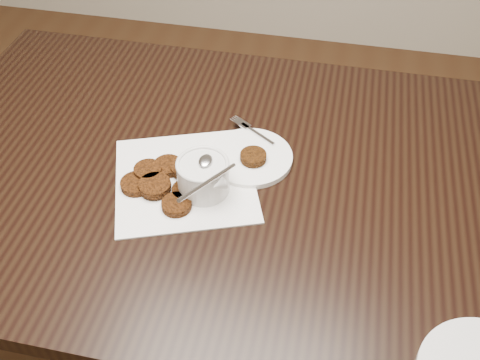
# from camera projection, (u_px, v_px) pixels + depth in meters

# --- Properties ---
(table) EXTENTS (1.38, 0.89, 0.75)m
(table) POSITION_uv_depth(u_px,v_px,m) (231.00, 277.00, 1.39)
(table) COLOR black
(table) RESTS_ON floor
(napkin) EXTENTS (0.36, 0.36, 0.00)m
(napkin) POSITION_uv_depth(u_px,v_px,m) (185.00, 179.00, 1.11)
(napkin) COLOR white
(napkin) RESTS_ON table
(sauce_ramekin) EXTENTS (0.17, 0.17, 0.14)m
(sauce_ramekin) POSITION_uv_depth(u_px,v_px,m) (202.00, 163.00, 1.04)
(sauce_ramekin) COLOR silver
(sauce_ramekin) RESTS_ON napkin
(patty_cluster) EXTENTS (0.27, 0.27, 0.02)m
(patty_cluster) POSITION_uv_depth(u_px,v_px,m) (162.00, 180.00, 1.09)
(patty_cluster) COLOR #5C2A0C
(patty_cluster) RESTS_ON napkin
(plate_with_patty) EXTENTS (0.25, 0.25, 0.03)m
(plate_with_patty) POSITION_uv_depth(u_px,v_px,m) (250.00, 155.00, 1.14)
(plate_with_patty) COLOR white
(plate_with_patty) RESTS_ON table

